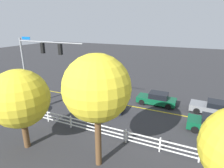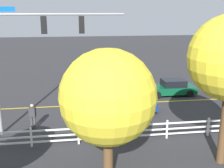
{
  "view_description": "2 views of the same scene",
  "coord_description": "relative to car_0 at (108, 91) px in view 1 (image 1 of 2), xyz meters",
  "views": [
    {
      "loc": [
        -9.87,
        18.3,
        8.82
      ],
      "look_at": [
        -1.93,
        1.19,
        2.72
      ],
      "focal_mm": 29.94,
      "sensor_mm": 36.0,
      "label": 1
    },
    {
      "loc": [
        2.27,
        20.9,
        7.39
      ],
      "look_at": [
        -0.5,
        0.96,
        1.95
      ],
      "focal_mm": 43.94,
      "sensor_mm": 36.0,
      "label": 2
    }
  ],
  "objects": [
    {
      "name": "tree_2",
      "position": [
        0.99,
        11.91,
        3.25
      ],
      "size": [
        4.09,
        4.09,
        5.95
      ],
      "color": "brown",
      "rests_on": "ground_plane"
    },
    {
      "name": "car_0",
      "position": [
        0.0,
        0.0,
        0.0
      ],
      "size": [
        4.1,
        2.02,
        1.3
      ],
      "rotation": [
        0.0,
        0.0,
        6.28
      ],
      "color": "black",
      "rests_on": "ground_plane"
    },
    {
      "name": "ground_plane",
      "position": [
        0.04,
        1.77,
        -0.63
      ],
      "size": [
        120.0,
        120.0,
        0.0
      ],
      "primitive_type": "plane",
      "color": "#2D2D30"
    },
    {
      "name": "car_3",
      "position": [
        -12.13,
        -0.03,
        0.03
      ],
      "size": [
        4.88,
        2.17,
        1.36
      ],
      "rotation": [
        0.0,
        0.0,
        6.22
      ],
      "color": "slate",
      "rests_on": "ground_plane"
    },
    {
      "name": "tree_3",
      "position": [
        -4.77,
        11.25,
        4.64
      ],
      "size": [
        4.01,
        4.01,
        7.31
      ],
      "color": "brown",
      "rests_on": "ground_plane"
    },
    {
      "name": "signal_assembly",
      "position": [
        4.91,
        6.32,
        4.7
      ],
      "size": [
        7.69,
        0.38,
        7.59
      ],
      "color": "gray",
      "rests_on": "ground_plane"
    },
    {
      "name": "car_1",
      "position": [
        -6.19,
        0.1,
        0.05
      ],
      "size": [
        4.3,
        1.84,
        1.44
      ],
      "rotation": [
        0.0,
        0.0,
        6.29
      ],
      "color": "#0C4C2D",
      "rests_on": "ground_plane"
    },
    {
      "name": "lane_center_stripe",
      "position": [
        -3.96,
        1.77,
        -0.63
      ],
      "size": [
        28.0,
        0.16,
        0.01
      ],
      "primitive_type": "cube",
      "color": "gold",
      "rests_on": "ground_plane"
    },
    {
      "name": "white_rail_fence",
      "position": [
        -2.96,
        8.33,
        -0.03
      ],
      "size": [
        26.1,
        0.1,
        1.15
      ],
      "color": "white",
      "rests_on": "ground_plane"
    },
    {
      "name": "car_4",
      "position": [
        -11.84,
        3.83,
        0.03
      ],
      "size": [
        4.43,
        1.93,
        1.39
      ],
      "rotation": [
        0.0,
        0.0,
        3.13
      ],
      "color": "#0C4C2D",
      "rests_on": "ground_plane"
    },
    {
      "name": "pedestrian",
      "position": [
        5.07,
        5.88,
        0.3
      ],
      "size": [
        0.45,
        0.34,
        1.69
      ],
      "rotation": [
        0.0,
        0.0,
        4.49
      ],
      "color": "#3F3F42",
      "rests_on": "ground_plane"
    },
    {
      "name": "car_2",
      "position": [
        -1.45,
        3.88,
        0.05
      ],
      "size": [
        4.13,
        2.09,
        1.44
      ],
      "rotation": [
        0.0,
        0.0,
        3.2
      ],
      "color": "navy",
      "rests_on": "ground_plane"
    }
  ]
}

